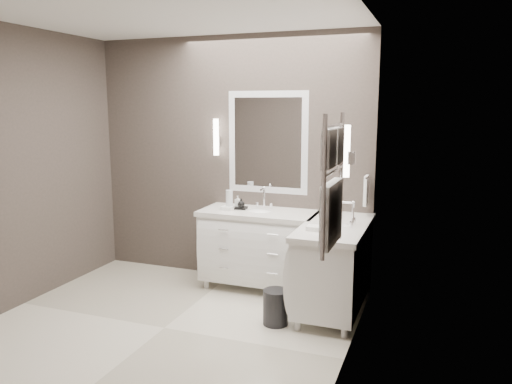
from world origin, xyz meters
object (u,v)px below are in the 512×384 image
(vanity_back, at_px, (259,244))
(waste_bin, at_px, (276,307))
(towel_ladder, at_px, (332,191))
(vanity_right, at_px, (334,262))

(vanity_back, height_order, waste_bin, vanity_back)
(vanity_back, height_order, towel_ladder, towel_ladder)
(vanity_right, height_order, waste_bin, vanity_right)
(vanity_right, relative_size, towel_ladder, 1.38)
(vanity_back, height_order, vanity_right, same)
(vanity_back, bearing_deg, towel_ladder, -55.90)
(towel_ladder, bearing_deg, waste_bin, 128.38)
(vanity_right, relative_size, waste_bin, 3.89)
(vanity_back, distance_m, waste_bin, 0.98)
(vanity_right, distance_m, waste_bin, 0.72)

